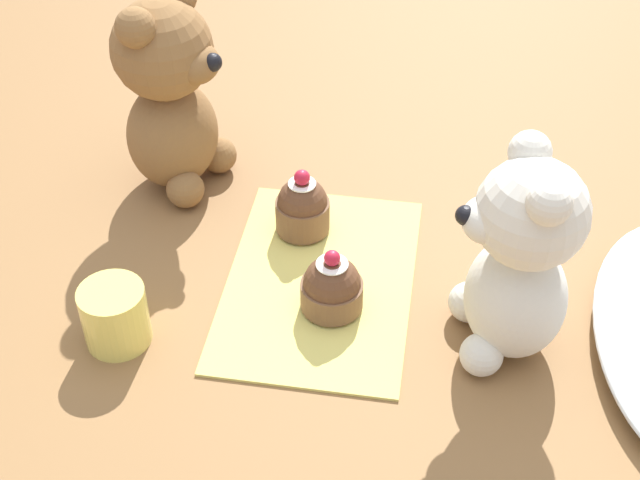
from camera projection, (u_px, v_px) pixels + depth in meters
name	position (u px, v px, depth m)	size (l,w,h in m)	color
ground_plane	(320.00, 282.00, 0.89)	(4.00, 4.00, 0.00)	olive
knitted_placemat	(320.00, 280.00, 0.89)	(0.28, 0.18, 0.01)	#E0D166
teddy_bear_cream	(519.00, 260.00, 0.76)	(0.12, 0.12, 0.21)	silver
teddy_bear_tan	(170.00, 94.00, 0.94)	(0.13, 0.13, 0.23)	olive
cupcake_near_cream_bear	(332.00, 287.00, 0.84)	(0.06, 0.06, 0.07)	brown
cupcake_near_tan_bear	(302.00, 207.00, 0.92)	(0.06, 0.06, 0.07)	brown
juice_glass	(115.00, 316.00, 0.81)	(0.06, 0.06, 0.06)	#EADB66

